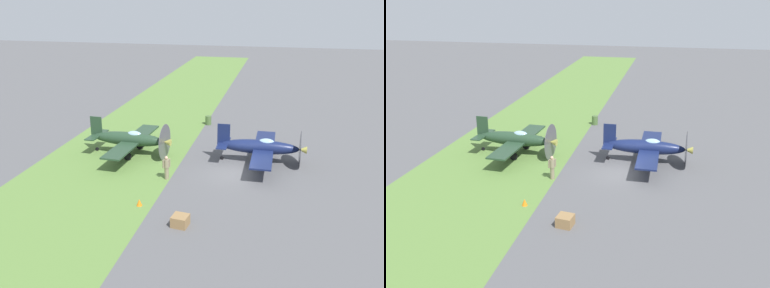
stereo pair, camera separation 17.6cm
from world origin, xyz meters
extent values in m
plane|color=#515154|center=(0.00, 0.00, 0.00)|extent=(160.00, 160.00, 0.00)
cube|color=#567A38|center=(0.00, -10.06, 0.00)|extent=(120.00, 11.00, 0.01)
ellipsoid|color=#141E47|center=(-2.56, 1.36, 1.30)|extent=(1.14, 6.10, 1.11)
cube|color=#141E47|center=(-2.56, 1.72, 1.17)|extent=(8.61, 1.56, 0.13)
cube|color=#141E47|center=(-2.57, -1.42, 2.11)|extent=(0.09, 0.99, 1.70)
cube|color=#141E47|center=(-2.57, -1.42, 1.39)|extent=(2.87, 0.82, 0.09)
cone|color=#B7B24C|center=(-2.55, 4.63, 1.30)|extent=(0.58, 0.63, 0.57)
cylinder|color=#4C4C51|center=(-2.55, 4.45, 1.30)|extent=(2.87, 0.05, 2.87)
ellipsoid|color=#8CB2C6|center=(-2.56, 1.90, 1.69)|extent=(0.63, 1.26, 0.63)
cylinder|color=black|center=(-3.86, 1.81, 0.30)|extent=(0.20, 0.61, 0.61)
cylinder|color=black|center=(-3.86, 1.81, 0.74)|extent=(0.11, 0.11, 0.86)
cylinder|color=black|center=(-1.26, 1.80, 0.30)|extent=(0.20, 0.61, 0.61)
cylinder|color=black|center=(-1.26, 1.80, 0.74)|extent=(0.11, 0.11, 0.86)
cylinder|color=black|center=(-2.57, -1.51, 0.14)|extent=(0.11, 0.29, 0.29)
ellipsoid|color=#233D28|center=(-2.19, -9.18, 1.31)|extent=(1.43, 6.20, 1.12)
cube|color=#233D28|center=(-2.17, -8.82, 1.18)|extent=(8.76, 1.98, 0.13)
cube|color=#233D28|center=(-2.33, -11.99, 2.13)|extent=(0.14, 1.00, 1.72)
cube|color=#233D28|center=(-2.33, -11.99, 1.40)|extent=(2.93, 0.96, 0.09)
cone|color=#B7B24C|center=(-2.02, -5.88, 1.31)|extent=(0.61, 0.66, 0.58)
cylinder|color=#4C4C51|center=(-2.03, -6.06, 1.31)|extent=(2.89, 0.18, 2.90)
ellipsoid|color=#8CB2C6|center=(-2.16, -8.64, 1.71)|extent=(0.70, 1.30, 0.63)
cylinder|color=black|center=(-3.48, -8.66, 0.31)|extent=(0.23, 0.62, 0.62)
cylinder|color=black|center=(-3.48, -8.66, 0.74)|extent=(0.11, 0.11, 0.87)
cylinder|color=black|center=(-0.86, -8.80, 0.31)|extent=(0.23, 0.62, 0.62)
cylinder|color=black|center=(-0.86, -8.80, 0.74)|extent=(0.11, 0.11, 0.87)
cylinder|color=black|center=(-2.34, -12.08, 0.14)|extent=(0.12, 0.29, 0.29)
cylinder|color=#847A5B|center=(2.01, -4.81, 0.44)|extent=(0.30, 0.30, 0.88)
cylinder|color=#847A5B|center=(2.01, -4.81, 1.19)|extent=(0.38, 0.38, 0.62)
sphere|color=tan|center=(2.01, -4.81, 1.61)|extent=(0.23, 0.23, 0.23)
cylinder|color=#847A5B|center=(2.19, -4.99, 1.19)|extent=(0.11, 0.11, 0.59)
cylinder|color=#847A5B|center=(1.83, -4.62, 1.19)|extent=(0.11, 0.11, 0.59)
cylinder|color=#476633|center=(-11.82, -4.28, 0.45)|extent=(0.60, 0.60, 0.90)
cube|color=olive|center=(8.14, -2.31, 0.32)|extent=(1.01, 1.01, 0.64)
cone|color=orange|center=(6.30, -5.39, 0.22)|extent=(0.36, 0.36, 0.44)
camera|label=1|loc=(28.96, 2.90, 12.51)|focal=40.07mm
camera|label=2|loc=(28.92, 3.08, 12.51)|focal=40.07mm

